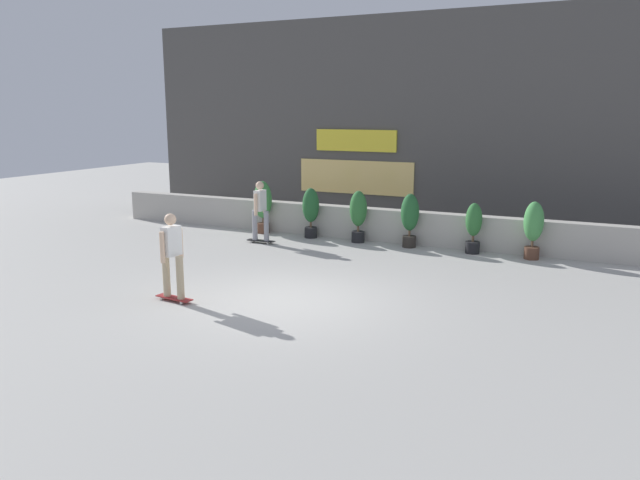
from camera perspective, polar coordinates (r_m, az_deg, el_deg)
name	(u,v)px	position (r m, az deg, el deg)	size (l,w,h in m)	color
ground_plane	(286,300)	(11.92, -3.12, -5.58)	(48.00, 48.00, 0.00)	#B2AFA8
planter_wall	(390,226)	(17.17, 6.47, 1.33)	(18.00, 0.40, 0.90)	#B2ADA3
building_backdrop	(433,120)	(20.71, 10.34, 10.80)	(20.00, 2.08, 6.50)	#4C4947
potted_plant_0	(263,203)	(18.27, -5.29, 3.42)	(0.53, 0.53, 1.54)	brown
potted_plant_1	(311,209)	(17.54, -0.86, 2.84)	(0.47, 0.47, 1.42)	black
potted_plant_2	(358,213)	(16.95, 3.55, 2.51)	(0.48, 0.48, 1.42)	black
potted_plant_3	(410,217)	(16.47, 8.28, 2.14)	(0.48, 0.48, 1.43)	#2D2823
potted_plant_4	(474,226)	(16.08, 13.97, 1.29)	(0.41, 0.41, 1.29)	black
potted_plant_5	(533,226)	(15.85, 19.07, 1.20)	(0.47, 0.47, 1.42)	brown
skater_far_right	(172,253)	(11.94, -13.48, -1.18)	(0.82, 0.56, 1.70)	maroon
skater_by_wall_left	(260,209)	(16.87, -5.53, 2.85)	(0.80, 0.56, 1.70)	black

